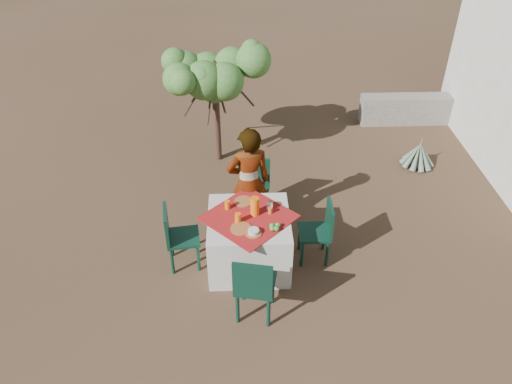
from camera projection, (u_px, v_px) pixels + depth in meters
ground at (245, 241)px, 6.94m from camera, size 160.00×160.00×0.00m
table at (249, 240)px, 6.39m from camera, size 1.30×1.30×0.76m
chair_far at (254, 187)px, 7.12m from camera, size 0.49×0.49×0.92m
chair_near at (254, 285)px, 5.55m from camera, size 0.52×0.52×0.95m
chair_left at (177, 235)px, 6.29m from camera, size 0.46×0.46×0.89m
chair_right at (320, 229)px, 6.40m from camera, size 0.40×0.40×0.87m
person at (249, 183)px, 6.66m from camera, size 0.67×0.52×1.64m
shrub_tree at (218, 80)px, 7.90m from camera, size 1.54×1.51×1.81m
agave at (418, 155)px, 8.40m from camera, size 0.56×0.57×0.60m
stone_wall at (428, 109)px, 9.63m from camera, size 2.60×0.35×0.55m
plate_far at (243, 201)px, 6.41m from camera, size 0.24×0.24×0.01m
plate_near at (241, 229)px, 5.97m from camera, size 0.26×0.26×0.01m
glass_far at (227, 205)px, 6.27m from camera, size 0.07×0.07×0.11m
glass_near at (238, 218)px, 6.04m from camera, size 0.08×0.08×0.13m
juice_pitcher at (255, 206)px, 6.13m from camera, size 0.11×0.11×0.25m
bowl_plate at (254, 233)px, 5.90m from camera, size 0.20×0.20×0.01m
white_bowl at (254, 231)px, 5.88m from camera, size 0.13×0.13×0.05m
jar_left at (270, 210)px, 6.20m from camera, size 0.05×0.05×0.08m
jar_right at (271, 204)px, 6.30m from camera, size 0.06×0.06×0.09m
napkin_holder at (270, 206)px, 6.26m from camera, size 0.07×0.04×0.09m
fruit_cluster at (275, 227)px, 5.95m from camera, size 0.14×0.13×0.07m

